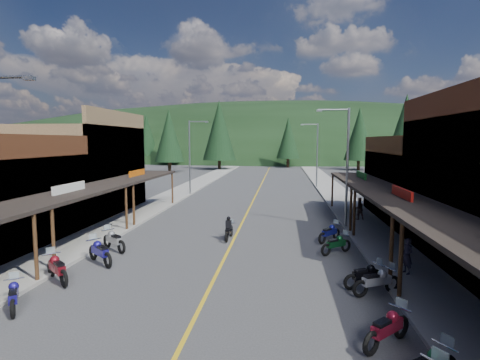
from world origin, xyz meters
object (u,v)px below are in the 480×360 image
(pine_5, at_px, (422,131))
(pine_8, at_px, (126,140))
(streetlight_3, at_px, (316,152))
(bike_west_5, at_px, (14,294))
(pine_0, at_px, (89,138))
(bike_west_6, at_px, (57,267))
(bike_west_8, at_px, (114,239))
(pine_1, at_px, (170,135))
(streetlight_2, at_px, (345,162))
(pine_10, at_px, (169,136))
(bike_east_8, at_px, (336,243))
(pine_3, at_px, (288,138))
(bike_east_9, at_px, (330,232))
(pine_9, at_px, (417,138))
(pine_7, at_px, (147,135))
(rider_on_bike, at_px, (229,230))
(pine_11, at_px, (406,131))
(bike_east_5, at_px, (387,327))
(bike_west_7, at_px, (100,251))
(bike_east_7, at_px, (366,274))
(pine_4, at_px, (359,134))
(bike_east_6, at_px, (377,280))
(pine_2, at_px, (219,130))
(pedestrian_east_b, at_px, (359,209))
(shop_east_3, at_px, (432,187))
(streetlight_1, at_px, (191,154))
(pedestrian_east_a, at_px, (407,256))
(shop_west_3, at_px, (77,170))

(pine_5, relative_size, pine_8, 1.40)
(streetlight_3, height_order, bike_west_5, streetlight_3)
(pine_0, distance_m, bike_west_6, 73.57)
(pine_0, height_order, bike_west_8, pine_0)
(pine_1, relative_size, bike_west_8, 5.63)
(streetlight_2, height_order, pine_10, pine_10)
(bike_east_8, bearing_deg, pine_3, 143.42)
(pine_10, bearing_deg, bike_east_9, -62.59)
(pine_1, distance_m, pine_9, 54.13)
(pine_7, bearing_deg, bike_west_6, -72.11)
(bike_east_9, relative_size, rider_on_bike, 1.08)
(bike_east_8, bearing_deg, pine_5, 119.87)
(pine_0, bearing_deg, pine_9, -14.88)
(pine_11, xyz_separation_m, bike_west_8, (-26.08, -36.66, -6.55))
(bike_east_5, bearing_deg, streetlight_2, 132.30)
(bike_west_7, relative_size, bike_west_8, 1.04)
(bike_east_7, bearing_deg, pine_4, 143.73)
(pine_11, relative_size, bike_west_7, 5.38)
(pine_9, distance_m, bike_east_5, 55.15)
(pine_11, xyz_separation_m, bike_east_9, (-14.39, -33.53, -6.59))
(pine_0, distance_m, bike_east_6, 80.16)
(pine_2, xyz_separation_m, pine_4, (28.00, 2.00, -0.75))
(streetlight_2, height_order, pedestrian_east_b, streetlight_2)
(bike_east_6, bearing_deg, bike_east_5, -34.43)
(pine_2, bearing_deg, pine_5, 17.65)
(shop_east_3, bearing_deg, bike_west_8, -153.34)
(pine_10, bearing_deg, streetlight_1, -68.47)
(bike_east_8, bearing_deg, bike_west_7, -113.78)
(pedestrian_east_a, bearing_deg, shop_east_3, 135.11)
(shop_east_3, distance_m, rider_on_bike, 15.80)
(streetlight_2, relative_size, pine_10, 0.69)
(shop_west_3, xyz_separation_m, pedestrian_east_a, (22.03, -12.21, -2.58))
(pine_0, height_order, bike_east_7, pine_0)
(bike_west_8, xyz_separation_m, bike_east_8, (11.75, 0.75, -0.06))
(bike_east_7, bearing_deg, bike_west_8, -132.36)
(bike_west_5, bearing_deg, bike_east_8, -1.39)
(bike_east_8, bearing_deg, streetlight_1, 174.30)
(pine_2, height_order, pine_9, pine_2)
(pine_5, distance_m, pine_8, 64.53)
(pine_7, bearing_deg, pine_0, -119.74)
(shop_east_3, distance_m, pine_9, 35.43)
(pine_0, distance_m, bike_east_7, 79.46)
(pine_10, distance_m, bike_west_6, 54.79)
(shop_east_3, xyz_separation_m, streetlight_2, (-6.80, -3.30, 1.93))
(pine_4, bearing_deg, bike_east_9, -102.58)
(pine_2, distance_m, pine_5, 46.17)
(pine_5, bearing_deg, bike_west_7, -118.64)
(pine_5, height_order, bike_west_7, pine_5)
(shop_west_3, distance_m, pine_2, 47.07)
(streetlight_1, xyz_separation_m, bike_east_6, (13.42, -25.05, -3.87))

